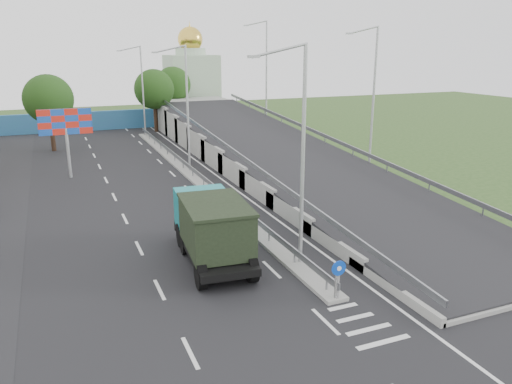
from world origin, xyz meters
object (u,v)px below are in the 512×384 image
lamp_post_near (299,146)px  dump_truck (212,226)px  sign_bollard (338,279)px  lamp_post_mid (185,103)px  billboard (66,126)px  lamp_post_far (141,86)px  church (192,81)px

lamp_post_near → dump_truck: size_ratio=1.35×
sign_bollard → lamp_post_near: lamp_post_near is taller
lamp_post_mid → billboard: bearing=167.6°
lamp_post_near → lamp_post_far: 40.00m
lamp_post_mid → dump_truck: bearing=-101.2°
dump_truck → lamp_post_far: bearing=89.5°
lamp_post_mid → lamp_post_far: size_ratio=1.00×
lamp_post_mid → billboard: lamp_post_mid is taller
church → lamp_post_far: bearing=-125.2°
lamp_post_near → billboard: (-9.11, 22.00, -1.62)m
church → dump_truck: church is taller
lamp_post_near → church: (9.89, 54.00, -0.50)m
lamp_post_near → church: bearing=79.6°
billboard → lamp_post_far: bearing=63.2°
lamp_post_near → dump_truck: lamp_post_near is taller
sign_bollard → billboard: size_ratio=0.30×
sign_bollard → lamp_post_near: (0.11, 3.83, 4.77)m
billboard → lamp_post_near: bearing=-67.5°
lamp_post_near → lamp_post_mid: bearing=90.0°
lamp_post_near → lamp_post_far: same height
lamp_post_far → church: (9.89, 14.00, -0.50)m
sign_bollard → lamp_post_mid: size_ratio=0.17×
billboard → sign_bollard: bearing=-70.8°
sign_bollard → lamp_post_near: size_ratio=0.17×
lamp_post_near → lamp_post_mid: size_ratio=1.00×
lamp_post_far → dump_truck: 38.17m
lamp_post_far → billboard: size_ratio=1.83×
church → billboard: size_ratio=2.51×
lamp_post_far → billboard: 20.24m
lamp_post_mid → lamp_post_near: bearing=-90.0°
sign_bollard → lamp_post_far: (0.11, 43.83, 4.77)m
billboard → dump_truck: bearing=-74.2°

